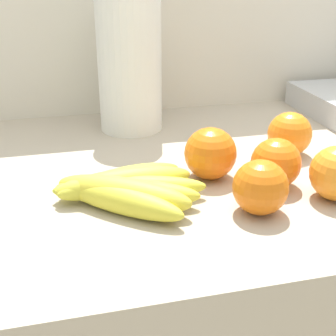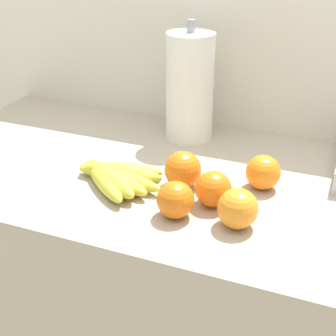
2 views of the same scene
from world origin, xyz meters
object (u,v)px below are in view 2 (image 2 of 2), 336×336
(orange_far_right, at_px, (183,170))
(orange_center, at_px, (175,200))
(orange_front, at_px, (213,189))
(paper_towel_roll, at_px, (190,87))
(banana_bunch, at_px, (114,176))
(orange_right, at_px, (263,172))
(orange_back_left, at_px, (238,209))

(orange_far_right, xyz_separation_m, orange_center, (0.03, -0.12, -0.00))
(orange_front, relative_size, paper_towel_roll, 0.24)
(banana_bunch, bearing_deg, orange_front, -0.39)
(orange_right, xyz_separation_m, orange_center, (-0.13, -0.17, -0.00))
(orange_back_left, bearing_deg, orange_center, -174.61)
(orange_back_left, relative_size, paper_towel_roll, 0.25)
(orange_center, bearing_deg, orange_front, 51.29)
(orange_far_right, bearing_deg, orange_front, -31.03)
(banana_bunch, relative_size, orange_front, 2.93)
(orange_front, distance_m, orange_far_right, 0.10)
(orange_back_left, distance_m, paper_towel_roll, 0.43)
(paper_towel_roll, bearing_deg, orange_back_left, -57.84)
(orange_far_right, distance_m, paper_towel_roll, 0.28)
(orange_far_right, relative_size, orange_back_left, 1.03)
(orange_far_right, bearing_deg, orange_center, -76.09)
(orange_front, height_order, orange_back_left, orange_back_left)
(banana_bunch, bearing_deg, orange_far_right, 19.20)
(orange_right, xyz_separation_m, paper_towel_roll, (-0.23, 0.19, 0.10))
(orange_back_left, relative_size, orange_center, 1.05)
(banana_bunch, xyz_separation_m, orange_center, (0.17, -0.07, 0.02))
(orange_right, bearing_deg, banana_bunch, -160.63)
(banana_bunch, bearing_deg, paper_towel_roll, 78.63)
(orange_right, bearing_deg, paper_towel_roll, 140.30)
(orange_front, bearing_deg, orange_far_right, 148.97)
(banana_bunch, bearing_deg, orange_center, -22.28)
(orange_front, relative_size, orange_center, 1.00)
(orange_front, distance_m, orange_right, 0.13)
(banana_bunch, bearing_deg, orange_back_left, -11.35)
(banana_bunch, xyz_separation_m, orange_far_right, (0.14, 0.05, 0.02))
(orange_front, xyz_separation_m, orange_right, (0.08, 0.10, 0.00))
(orange_front, height_order, paper_towel_roll, paper_towel_roll)
(orange_right, bearing_deg, orange_center, -126.88)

